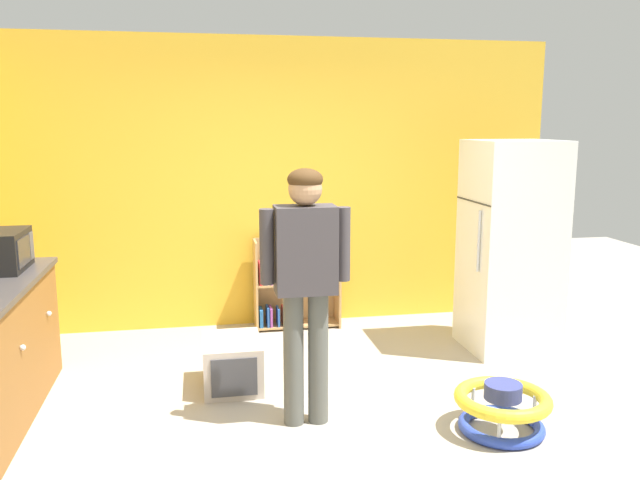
{
  "coord_description": "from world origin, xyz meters",
  "views": [
    {
      "loc": [
        -0.79,
        -3.77,
        1.93
      ],
      "look_at": [
        0.04,
        0.66,
        1.1
      ],
      "focal_mm": 36.41,
      "sensor_mm": 36.0,
      "label": 1
    }
  ],
  "objects_px": {
    "bookshelf": "(291,288)",
    "baby_walker": "(502,408)",
    "refrigerator": "(510,247)",
    "pet_carrier": "(232,363)",
    "standing_person": "(306,272)"
  },
  "relations": [
    {
      "from": "baby_walker",
      "to": "pet_carrier",
      "type": "height_order",
      "value": "pet_carrier"
    },
    {
      "from": "refrigerator",
      "to": "standing_person",
      "type": "relative_size",
      "value": 1.08
    },
    {
      "from": "refrigerator",
      "to": "pet_carrier",
      "type": "xyz_separation_m",
      "value": [
        -2.37,
        -0.42,
        -0.71
      ]
    },
    {
      "from": "refrigerator",
      "to": "bookshelf",
      "type": "relative_size",
      "value": 2.09
    },
    {
      "from": "standing_person",
      "to": "pet_carrier",
      "type": "distance_m",
      "value": 1.14
    },
    {
      "from": "refrigerator",
      "to": "bookshelf",
      "type": "height_order",
      "value": "refrigerator"
    },
    {
      "from": "refrigerator",
      "to": "pet_carrier",
      "type": "distance_m",
      "value": 2.51
    },
    {
      "from": "bookshelf",
      "to": "standing_person",
      "type": "distance_m",
      "value": 2.13
    },
    {
      "from": "baby_walker",
      "to": "pet_carrier",
      "type": "distance_m",
      "value": 1.92
    },
    {
      "from": "refrigerator",
      "to": "baby_walker",
      "type": "bearing_deg",
      "value": -117.17
    },
    {
      "from": "bookshelf",
      "to": "pet_carrier",
      "type": "height_order",
      "value": "bookshelf"
    },
    {
      "from": "bookshelf",
      "to": "baby_walker",
      "type": "relative_size",
      "value": 1.41
    },
    {
      "from": "baby_walker",
      "to": "pet_carrier",
      "type": "bearing_deg",
      "value": 147.89
    },
    {
      "from": "pet_carrier",
      "to": "refrigerator",
      "type": "bearing_deg",
      "value": 10.1
    },
    {
      "from": "refrigerator",
      "to": "bookshelf",
      "type": "bearing_deg",
      "value": 151.63
    }
  ]
}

